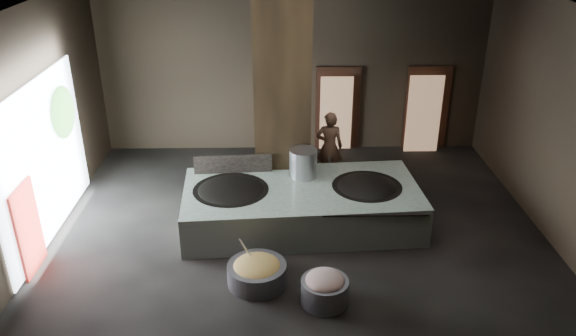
{
  "coord_description": "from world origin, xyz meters",
  "views": [
    {
      "loc": [
        -0.4,
        -9.78,
        6.13
      ],
      "look_at": [
        -0.2,
        0.52,
        1.25
      ],
      "focal_mm": 35.0,
      "sensor_mm": 36.0,
      "label": 1
    }
  ],
  "objects_px": {
    "meat_basin": "(325,291)",
    "wok_right": "(367,190)",
    "wok_left": "(231,193)",
    "stock_pot": "(303,164)",
    "veg_basin": "(257,274)",
    "hearth_platform": "(302,206)",
    "cook": "(329,147)"
  },
  "relations": [
    {
      "from": "hearth_platform",
      "to": "stock_pot",
      "type": "bearing_deg",
      "value": 80.88
    },
    {
      "from": "stock_pot",
      "to": "cook",
      "type": "bearing_deg",
      "value": 65.08
    },
    {
      "from": "wok_left",
      "to": "veg_basin",
      "type": "bearing_deg",
      "value": -73.82
    },
    {
      "from": "wok_right",
      "to": "cook",
      "type": "xyz_separation_m",
      "value": [
        -0.61,
        1.99,
        0.13
      ]
    },
    {
      "from": "meat_basin",
      "to": "wok_right",
      "type": "bearing_deg",
      "value": 68.12
    },
    {
      "from": "hearth_platform",
      "to": "wok_right",
      "type": "distance_m",
      "value": 1.39
    },
    {
      "from": "hearth_platform",
      "to": "wok_left",
      "type": "xyz_separation_m",
      "value": [
        -1.45,
        -0.05,
        0.33
      ]
    },
    {
      "from": "wok_left",
      "to": "veg_basin",
      "type": "xyz_separation_m",
      "value": [
        0.58,
        -2.0,
        -0.56
      ]
    },
    {
      "from": "stock_pot",
      "to": "wok_left",
      "type": "bearing_deg",
      "value": -158.2
    },
    {
      "from": "hearth_platform",
      "to": "stock_pot",
      "type": "xyz_separation_m",
      "value": [
        0.05,
        0.55,
        0.71
      ]
    },
    {
      "from": "hearth_platform",
      "to": "stock_pot",
      "type": "distance_m",
      "value": 0.9
    },
    {
      "from": "cook",
      "to": "meat_basin",
      "type": "height_order",
      "value": "cook"
    },
    {
      "from": "hearth_platform",
      "to": "cook",
      "type": "distance_m",
      "value": 2.21
    },
    {
      "from": "wok_left",
      "to": "meat_basin",
      "type": "xyz_separation_m",
      "value": [
        1.74,
        -2.55,
        -0.53
      ]
    },
    {
      "from": "veg_basin",
      "to": "meat_basin",
      "type": "relative_size",
      "value": 1.3
    },
    {
      "from": "stock_pot",
      "to": "cook",
      "type": "distance_m",
      "value": 1.66
    },
    {
      "from": "meat_basin",
      "to": "hearth_platform",
      "type": "bearing_deg",
      "value": 96.28
    },
    {
      "from": "wok_right",
      "to": "meat_basin",
      "type": "bearing_deg",
      "value": -111.88
    },
    {
      "from": "hearth_platform",
      "to": "wok_left",
      "type": "bearing_deg",
      "value": 178.05
    },
    {
      "from": "cook",
      "to": "meat_basin",
      "type": "distance_m",
      "value": 4.7
    },
    {
      "from": "stock_pot",
      "to": "hearth_platform",
      "type": "bearing_deg",
      "value": -95.19
    },
    {
      "from": "hearth_platform",
      "to": "wok_right",
      "type": "bearing_deg",
      "value": -1.8
    },
    {
      "from": "hearth_platform",
      "to": "wok_left",
      "type": "relative_size",
      "value": 3.17
    },
    {
      "from": "hearth_platform",
      "to": "cook",
      "type": "height_order",
      "value": "cook"
    },
    {
      "from": "stock_pot",
      "to": "veg_basin",
      "type": "relative_size",
      "value": 0.6
    },
    {
      "from": "wok_right",
      "to": "stock_pot",
      "type": "bearing_deg",
      "value": 158.96
    },
    {
      "from": "stock_pot",
      "to": "meat_basin",
      "type": "bearing_deg",
      "value": -85.71
    },
    {
      "from": "wok_right",
      "to": "cook",
      "type": "relative_size",
      "value": 0.81
    },
    {
      "from": "wok_left",
      "to": "stock_pot",
      "type": "bearing_deg",
      "value": 21.8
    },
    {
      "from": "wok_left",
      "to": "cook",
      "type": "relative_size",
      "value": 0.87
    },
    {
      "from": "stock_pot",
      "to": "meat_basin",
      "type": "distance_m",
      "value": 3.29
    },
    {
      "from": "cook",
      "to": "stock_pot",
      "type": "bearing_deg",
      "value": 70.88
    }
  ]
}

